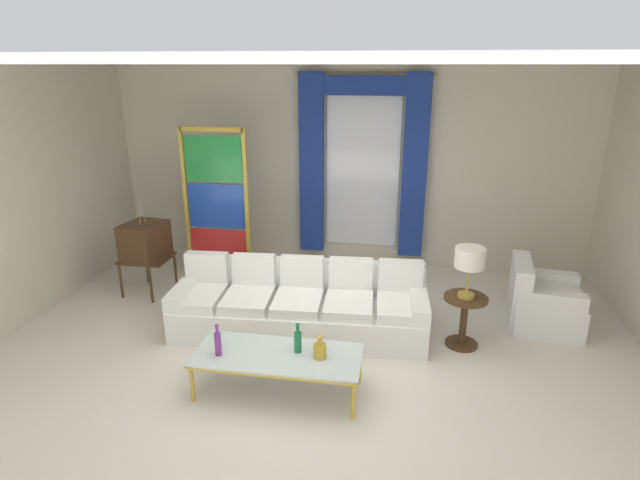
{
  "coord_description": "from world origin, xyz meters",
  "views": [
    {
      "loc": [
        0.86,
        -4.67,
        3.0
      ],
      "look_at": [
        -0.08,
        0.9,
        1.05
      ],
      "focal_mm": 28.65,
      "sensor_mm": 36.0,
      "label": 1
    }
  ],
  "objects_px": {
    "table_lamp_brass": "(470,260)",
    "bottle_crystal_tall": "(320,349)",
    "vintage_tv": "(145,242)",
    "peacock_figurine": "(238,279)",
    "couch_white_long": "(300,306)",
    "bottle_amber_squat": "(298,340)",
    "stained_glass_divider": "(217,209)",
    "coffee_table": "(278,357)",
    "armchair_white": "(540,303)",
    "round_side_table": "(464,316)",
    "bottle_blue_decanter": "(218,342)"
  },
  "relations": [
    {
      "from": "vintage_tv",
      "to": "table_lamp_brass",
      "type": "height_order",
      "value": "vintage_tv"
    },
    {
      "from": "table_lamp_brass",
      "to": "round_side_table",
      "type": "bearing_deg",
      "value": -90.0
    },
    {
      "from": "couch_white_long",
      "to": "armchair_white",
      "type": "bearing_deg",
      "value": 11.72
    },
    {
      "from": "bottle_crystal_tall",
      "to": "bottle_amber_squat",
      "type": "xyz_separation_m",
      "value": [
        -0.22,
        0.06,
        0.04
      ]
    },
    {
      "from": "couch_white_long",
      "to": "vintage_tv",
      "type": "distance_m",
      "value": 2.42
    },
    {
      "from": "armchair_white",
      "to": "stained_glass_divider",
      "type": "relative_size",
      "value": 0.42
    },
    {
      "from": "table_lamp_brass",
      "to": "bottle_crystal_tall",
      "type": "bearing_deg",
      "value": -140.67
    },
    {
      "from": "coffee_table",
      "to": "table_lamp_brass",
      "type": "bearing_deg",
      "value": 32.84
    },
    {
      "from": "armchair_white",
      "to": "bottle_crystal_tall",
      "type": "bearing_deg",
      "value": -142.8
    },
    {
      "from": "vintage_tv",
      "to": "stained_glass_divider",
      "type": "bearing_deg",
      "value": 38.39
    },
    {
      "from": "round_side_table",
      "to": "bottle_amber_squat",
      "type": "bearing_deg",
      "value": -146.07
    },
    {
      "from": "bottle_amber_squat",
      "to": "couch_white_long",
      "type": "bearing_deg",
      "value": 100.63
    },
    {
      "from": "peacock_figurine",
      "to": "bottle_amber_squat",
      "type": "bearing_deg",
      "value": -57.88
    },
    {
      "from": "bottle_crystal_tall",
      "to": "coffee_table",
      "type": "bearing_deg",
      "value": -178.49
    },
    {
      "from": "couch_white_long",
      "to": "stained_glass_divider",
      "type": "height_order",
      "value": "stained_glass_divider"
    },
    {
      "from": "armchair_white",
      "to": "stained_glass_divider",
      "type": "height_order",
      "value": "stained_glass_divider"
    },
    {
      "from": "armchair_white",
      "to": "peacock_figurine",
      "type": "relative_size",
      "value": 1.53
    },
    {
      "from": "bottle_amber_squat",
      "to": "peacock_figurine",
      "type": "distance_m",
      "value": 2.39
    },
    {
      "from": "peacock_figurine",
      "to": "table_lamp_brass",
      "type": "height_order",
      "value": "table_lamp_brass"
    },
    {
      "from": "bottle_crystal_tall",
      "to": "stained_glass_divider",
      "type": "bearing_deg",
      "value": 126.9
    },
    {
      "from": "stained_glass_divider",
      "to": "vintage_tv",
      "type": "bearing_deg",
      "value": -141.61
    },
    {
      "from": "vintage_tv",
      "to": "table_lamp_brass",
      "type": "xyz_separation_m",
      "value": [
        4.14,
        -0.75,
        0.3
      ]
    },
    {
      "from": "armchair_white",
      "to": "table_lamp_brass",
      "type": "xyz_separation_m",
      "value": [
        -0.95,
        -0.64,
        0.74
      ]
    },
    {
      "from": "coffee_table",
      "to": "bottle_amber_squat",
      "type": "xyz_separation_m",
      "value": [
        0.18,
        0.07,
        0.15
      ]
    },
    {
      "from": "vintage_tv",
      "to": "peacock_figurine",
      "type": "relative_size",
      "value": 2.24
    },
    {
      "from": "bottle_blue_decanter",
      "to": "peacock_figurine",
      "type": "bearing_deg",
      "value": 103.78
    },
    {
      "from": "bottle_blue_decanter",
      "to": "table_lamp_brass",
      "type": "xyz_separation_m",
      "value": [
        2.37,
        1.28,
        0.49
      ]
    },
    {
      "from": "couch_white_long",
      "to": "vintage_tv",
      "type": "relative_size",
      "value": 2.2
    },
    {
      "from": "coffee_table",
      "to": "table_lamp_brass",
      "type": "xyz_separation_m",
      "value": [
        1.83,
        1.18,
        0.65
      ]
    },
    {
      "from": "bottle_blue_decanter",
      "to": "armchair_white",
      "type": "height_order",
      "value": "armchair_white"
    },
    {
      "from": "coffee_table",
      "to": "round_side_table",
      "type": "bearing_deg",
      "value": 32.84
    },
    {
      "from": "bottle_crystal_tall",
      "to": "armchair_white",
      "type": "height_order",
      "value": "armchair_white"
    },
    {
      "from": "couch_white_long",
      "to": "bottle_crystal_tall",
      "type": "xyz_separation_m",
      "value": [
        0.44,
        -1.22,
        0.19
      ]
    },
    {
      "from": "bottle_crystal_tall",
      "to": "peacock_figurine",
      "type": "height_order",
      "value": "bottle_crystal_tall"
    },
    {
      "from": "vintage_tv",
      "to": "stained_glass_divider",
      "type": "xyz_separation_m",
      "value": [
        0.8,
        0.64,
        0.33
      ]
    },
    {
      "from": "bottle_crystal_tall",
      "to": "round_side_table",
      "type": "bearing_deg",
      "value": 39.33
    },
    {
      "from": "bottle_blue_decanter",
      "to": "bottle_crystal_tall",
      "type": "distance_m",
      "value": 0.96
    },
    {
      "from": "bottle_amber_squat",
      "to": "stained_glass_divider",
      "type": "xyz_separation_m",
      "value": [
        -1.69,
        2.49,
        0.53
      ]
    },
    {
      "from": "vintage_tv",
      "to": "round_side_table",
      "type": "height_order",
      "value": "vintage_tv"
    },
    {
      "from": "bottle_crystal_tall",
      "to": "armchair_white",
      "type": "relative_size",
      "value": 0.26
    },
    {
      "from": "bottle_amber_squat",
      "to": "round_side_table",
      "type": "bearing_deg",
      "value": 33.93
    },
    {
      "from": "bottle_amber_squat",
      "to": "round_side_table",
      "type": "xyz_separation_m",
      "value": [
        1.65,
        1.11,
        -0.18
      ]
    },
    {
      "from": "bottle_blue_decanter",
      "to": "bottle_crystal_tall",
      "type": "bearing_deg",
      "value": 6.93
    },
    {
      "from": "armchair_white",
      "to": "round_side_table",
      "type": "bearing_deg",
      "value": -146.22
    },
    {
      "from": "vintage_tv",
      "to": "peacock_figurine",
      "type": "height_order",
      "value": "vintage_tv"
    },
    {
      "from": "stained_glass_divider",
      "to": "couch_white_long",
      "type": "bearing_deg",
      "value": -41.98
    },
    {
      "from": "couch_white_long",
      "to": "bottle_amber_squat",
      "type": "distance_m",
      "value": 1.2
    },
    {
      "from": "stained_glass_divider",
      "to": "coffee_table",
      "type": "bearing_deg",
      "value": -59.4
    },
    {
      "from": "table_lamp_brass",
      "to": "peacock_figurine",
      "type": "bearing_deg",
      "value": 162.76
    },
    {
      "from": "armchair_white",
      "to": "table_lamp_brass",
      "type": "relative_size",
      "value": 1.61
    }
  ]
}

